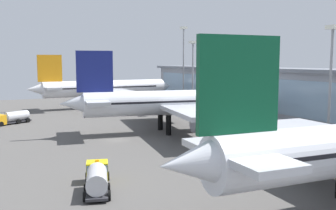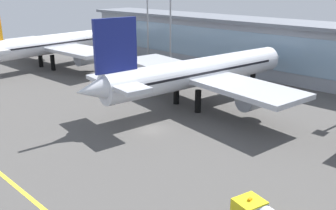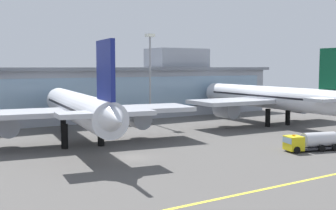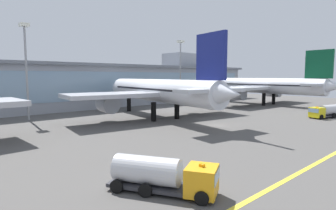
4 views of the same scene
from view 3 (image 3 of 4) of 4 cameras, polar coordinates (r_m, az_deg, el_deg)
name	(u,v)px [view 3 (image 3 of 4)]	position (r m, az deg, el deg)	size (l,w,h in m)	color
ground_plane	(133,158)	(63.15, -4.66, -7.00)	(181.32, 181.32, 0.00)	#514F4C
taxiway_centreline_stripe	(233,196)	(45.47, 8.68, -11.87)	(145.06, 0.50, 0.01)	yellow
terminal_building	(50,93)	(104.30, -15.44, 1.51)	(132.52, 14.00, 18.30)	#9399A3
airliner_near_right	(79,109)	(74.09, -11.78, -0.50)	(41.47, 47.59, 16.79)	black
airliner_far_right	(269,98)	(100.64, 13.30, 0.94)	(38.78, 50.58, 16.84)	black
fuel_tanker_truck	(310,141)	(71.24, 18.39, -4.62)	(9.36, 4.97, 2.90)	black
apron_light_mast_west	(150,64)	(99.63, -2.41, 5.48)	(1.80, 1.80, 20.80)	gray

